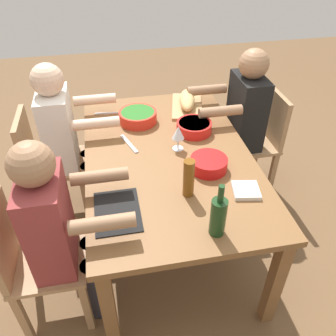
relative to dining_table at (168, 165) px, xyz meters
The scene contains 20 objects.
ground_plane 0.66m from the dining_table, ahead, with size 8.00×8.00×0.00m, color brown.
dining_table is the anchor object (origin of this frame).
chair_near_right 0.96m from the dining_table, 61.79° to the right, with size 0.40×0.40×0.85m.
diner_near_right 0.79m from the dining_table, 55.44° to the right, with size 0.41×0.53×1.20m.
chair_far_left 0.96m from the dining_table, 118.21° to the left, with size 0.40×0.40×0.85m.
diner_far_left 0.79m from the dining_table, 124.56° to the left, with size 0.41×0.53×1.20m.
chair_far_right 0.96m from the dining_table, 61.79° to the left, with size 0.40×0.40×0.85m.
diner_far_right 0.79m from the dining_table, 55.44° to the left, with size 0.41×0.53×1.20m.
serving_bowl_greens 0.46m from the dining_table, 17.34° to the left, with size 0.26×0.26×0.08m.
serving_bowl_salad 0.34m from the dining_table, 45.25° to the right, with size 0.24×0.24×0.07m.
serving_bowl_pasta 0.31m from the dining_table, 133.56° to the right, with size 0.22×0.22×0.08m.
cutting_board 0.62m from the dining_table, 24.39° to the right, with size 0.40×0.22×0.02m, color tan.
bread_loaf 0.63m from the dining_table, 24.39° to the right, with size 0.32×0.11×0.09m, color tan.
wine_bottle 0.71m from the dining_table, behind, with size 0.08×0.08×0.29m.
beer_bottle 0.43m from the dining_table, behind, with size 0.06×0.06×0.22m, color brown.
wine_glass 0.22m from the dining_table, 60.19° to the right, with size 0.08×0.08×0.17m.
placemat_far_left 0.57m from the dining_table, 141.95° to the left, with size 0.32×0.23×0.01m, color black.
fork_far_right 0.69m from the dining_table, 30.77° to the left, with size 0.02×0.17×0.01m, color silver.
carving_knife 0.29m from the dining_table, 55.55° to the left, with size 0.23×0.02×0.01m, color silver.
napkin_stack 0.56m from the dining_table, 141.01° to the right, with size 0.14×0.14×0.02m, color white.
Camera 1 is at (-1.73, 0.34, 2.01)m, focal length 37.37 mm.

